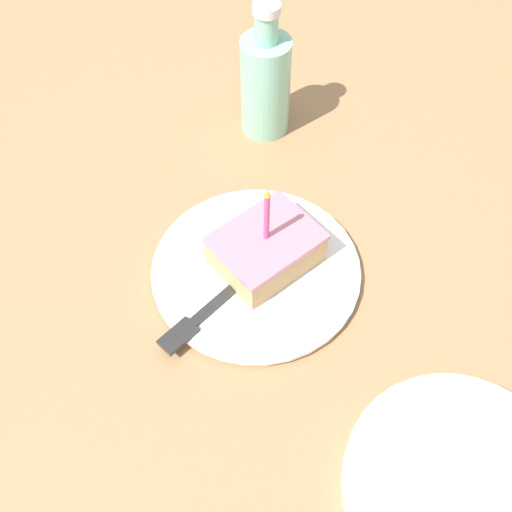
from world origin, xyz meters
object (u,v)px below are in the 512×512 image
(fork, at_px, (216,303))
(bottle, at_px, (265,82))
(cake_slice, at_px, (268,247))
(side_plate, at_px, (464,490))
(plate, at_px, (256,270))

(fork, relative_size, bottle, 0.97)
(cake_slice, relative_size, bottle, 0.65)
(bottle, distance_m, side_plate, 0.56)
(cake_slice, relative_size, fork, 0.67)
(plate, distance_m, bottle, 0.28)
(cake_slice, height_order, side_plate, cake_slice)
(side_plate, bearing_deg, plate, 178.66)
(cake_slice, bearing_deg, side_plate, -4.82)
(cake_slice, height_order, fork, cake_slice)
(plate, height_order, bottle, bottle)
(plate, height_order, side_plate, side_plate)
(fork, bearing_deg, bottle, 130.05)
(plate, height_order, fork, fork)
(plate, relative_size, cake_slice, 1.98)
(bottle, bearing_deg, plate, -42.18)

